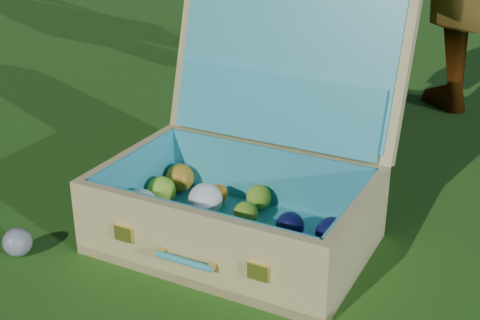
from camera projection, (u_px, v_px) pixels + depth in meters
name	position (u px, v px, depth m)	size (l,w,h in m)	color
ground	(289.00, 243.00, 1.70)	(60.00, 60.00, 0.00)	#215114
stray_ball	(17.00, 242.00, 1.64)	(0.07, 0.07, 0.07)	#396396
suitcase	(251.00, 167.00, 1.71)	(0.81, 0.77, 0.61)	#D9BD75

